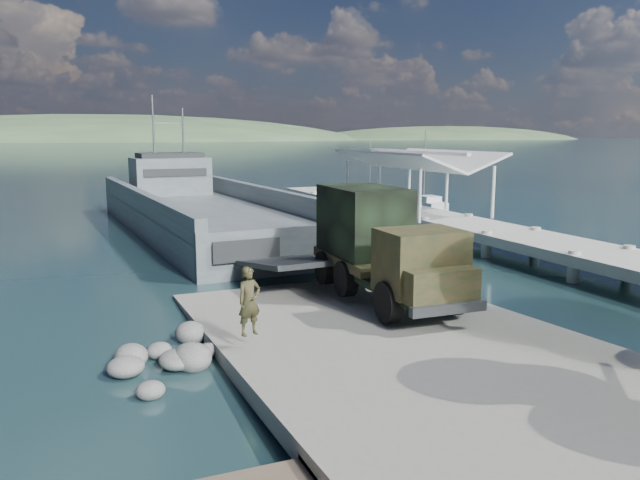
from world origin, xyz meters
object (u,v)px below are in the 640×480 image
(landing_craft, at_px, (205,219))
(soldier, at_px, (250,315))
(pier, at_px, (423,207))
(sailboat_near, at_px, (424,204))
(sailboat_far, at_px, (370,194))
(military_truck, at_px, (381,244))

(landing_craft, bearing_deg, soldier, -102.67)
(pier, height_order, sailboat_near, sailboat_near)
(pier, xyz_separation_m, sailboat_far, (6.90, 21.11, -1.30))
(military_truck, bearing_deg, soldier, -147.06)
(landing_craft, xyz_separation_m, military_truck, (1.95, -20.70, 1.61))
(military_truck, height_order, soldier, military_truck)
(landing_craft, xyz_separation_m, soldier, (-3.97, -24.27, 0.63))
(landing_craft, height_order, sailboat_far, landing_craft)
(military_truck, height_order, sailboat_far, sailboat_far)
(military_truck, bearing_deg, landing_craft, 97.20)
(pier, height_order, soldier, pier)
(soldier, distance_m, sailboat_near, 38.34)
(sailboat_far, bearing_deg, sailboat_near, -87.21)
(military_truck, xyz_separation_m, sailboat_near, (18.20, 26.21, -2.06))
(pier, xyz_separation_m, military_truck, (-11.30, -15.33, 0.83))
(pier, bearing_deg, sailboat_near, 57.62)
(pier, height_order, sailboat_far, sailboat_far)
(sailboat_near, bearing_deg, pier, -119.48)
(pier, distance_m, soldier, 25.57)
(sailboat_far, bearing_deg, soldier, -118.26)
(soldier, bearing_deg, pier, 31.60)
(military_truck, relative_size, sailboat_near, 1.24)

